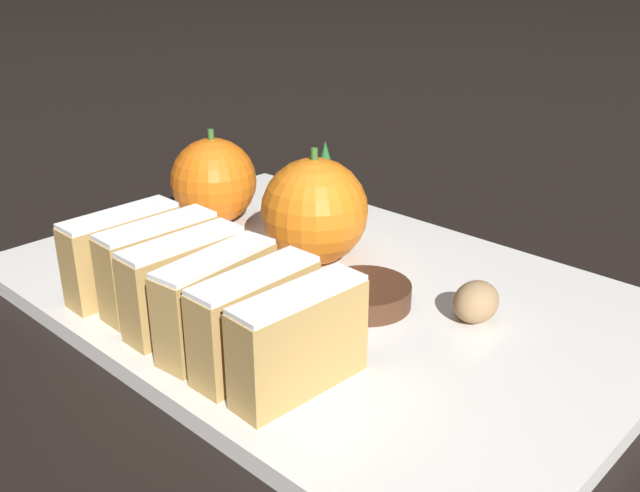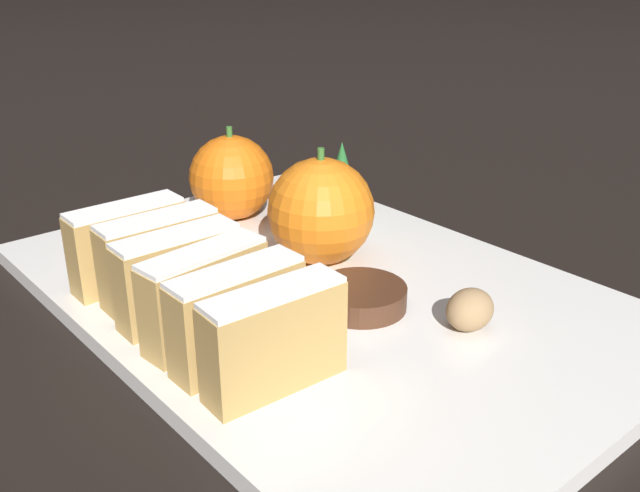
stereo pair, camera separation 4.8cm
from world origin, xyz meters
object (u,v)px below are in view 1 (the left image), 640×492
orange_far (214,181)px  chocolate_cookie (362,296)px  walnut (476,302)px  orange_near (314,211)px

orange_far → chocolate_cookie: orange_far is taller
orange_far → walnut: orange_far is taller
orange_far → orange_near: bearing=-90.6°
walnut → chocolate_cookie: size_ratio=0.54×
orange_near → chocolate_cookie: 0.09m
orange_near → walnut: (0.00, -0.14, -0.03)m
orange_near → walnut: size_ratio=2.67×
orange_near → chocolate_cookie: bearing=-113.4°
orange_near → walnut: orange_near is taller
orange_near → walnut: bearing=-88.7°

